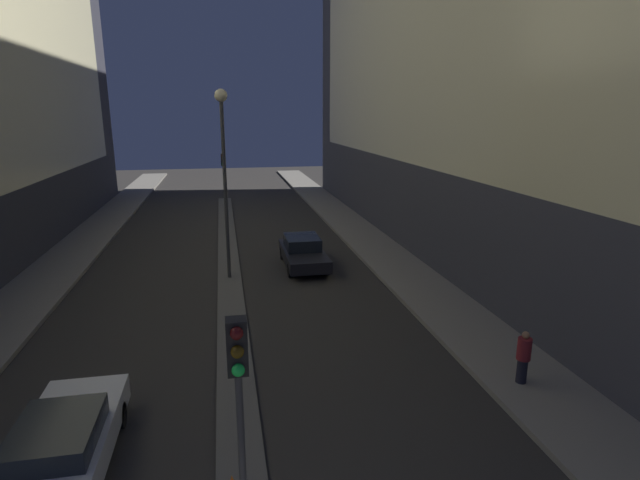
# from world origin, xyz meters

# --- Properties ---
(median_strip) EXTENTS (1.07, 39.38, 0.12)m
(median_strip) POSITION_xyz_m (0.00, 20.69, 0.06)
(median_strip) COLOR #56544F
(median_strip) RESTS_ON ground
(traffic_light_near) EXTENTS (0.32, 0.42, 4.40)m
(traffic_light_near) POSITION_xyz_m (0.00, 3.06, 3.35)
(traffic_light_near) COLOR #383838
(traffic_light_near) RESTS_ON median_strip
(traffic_light_mid) EXTENTS (0.32, 0.42, 4.40)m
(traffic_light_mid) POSITION_xyz_m (0.00, 33.95, 3.35)
(traffic_light_mid) COLOR #383838
(traffic_light_mid) RESTS_ON median_strip
(street_lamp) EXTENTS (0.54, 0.54, 8.34)m
(street_lamp) POSITION_xyz_m (0.00, 18.32, 5.90)
(street_lamp) COLOR #383838
(street_lamp) RESTS_ON median_strip
(car_left_lane) EXTENTS (1.88, 4.71, 1.41)m
(car_left_lane) POSITION_xyz_m (-3.67, 6.01, 0.73)
(car_left_lane) COLOR silver
(car_left_lane) RESTS_ON ground
(car_right_lane) EXTENTS (1.94, 4.75, 1.47)m
(car_right_lane) POSITION_xyz_m (3.67, 19.68, 0.74)
(car_right_lane) COLOR black
(car_right_lane) RESTS_ON ground
(pedestrian_on_right_sidewalk) EXTENTS (0.38, 0.38, 1.53)m
(pedestrian_on_right_sidewalk) POSITION_xyz_m (7.84, 7.27, 0.97)
(pedestrian_on_right_sidewalk) COLOR black
(pedestrian_on_right_sidewalk) RESTS_ON sidewalk_right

